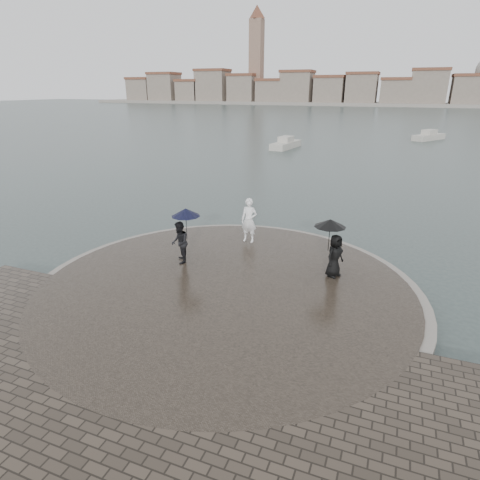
% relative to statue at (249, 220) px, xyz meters
% --- Properties ---
extents(ground, '(400.00, 400.00, 0.00)m').
position_rel_statue_xyz_m(ground, '(0.66, -7.48, -1.27)').
color(ground, '#2B3835').
rests_on(ground, ground).
extents(kerb_ring, '(12.50, 12.50, 0.32)m').
position_rel_statue_xyz_m(kerb_ring, '(0.66, -3.98, -1.11)').
color(kerb_ring, gray).
rests_on(kerb_ring, ground).
extents(quay_tip, '(11.90, 11.90, 0.36)m').
position_rel_statue_xyz_m(quay_tip, '(0.66, -3.98, -1.09)').
color(quay_tip, '#2D261E').
rests_on(quay_tip, ground).
extents(statue, '(0.66, 0.44, 1.82)m').
position_rel_statue_xyz_m(statue, '(0.00, 0.00, 0.00)').
color(statue, white).
rests_on(statue, quay_tip).
extents(visitor_left, '(1.20, 1.08, 2.04)m').
position_rel_statue_xyz_m(visitor_left, '(-1.49, -2.90, 0.20)').
color(visitor_left, black).
rests_on(visitor_left, quay_tip).
extents(visitor_right, '(1.15, 1.05, 1.95)m').
position_rel_statue_xyz_m(visitor_right, '(3.70, -1.99, 0.23)').
color(visitor_right, black).
rests_on(visitor_right, quay_tip).
extents(far_skyline, '(260.00, 20.00, 37.00)m').
position_rel_statue_xyz_m(far_skyline, '(-5.63, 153.23, 4.34)').
color(far_skyline, gray).
rests_on(far_skyline, ground).
extents(boats, '(33.72, 19.91, 1.50)m').
position_rel_statue_xyz_m(boats, '(8.35, 37.31, -0.89)').
color(boats, '#B9B3A6').
rests_on(boats, ground).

